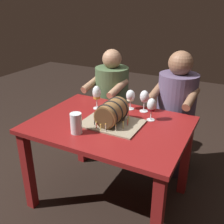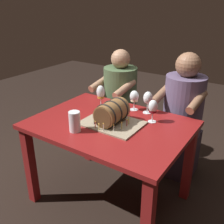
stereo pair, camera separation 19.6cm
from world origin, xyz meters
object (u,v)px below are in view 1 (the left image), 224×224
(person_seated_right, at_px, (175,117))
(wine_glass_white, at_px, (130,96))
(wine_glass_amber, at_px, (97,94))
(wine_glass_red, at_px, (152,106))
(person_seated_left, at_px, (112,108))
(dining_table, at_px, (110,136))
(beer_pint, at_px, (76,124))
(barrel_cake, at_px, (112,114))
(wine_glass_empty, at_px, (144,97))

(person_seated_right, bearing_deg, wine_glass_white, -130.61)
(person_seated_right, bearing_deg, wine_glass_amber, -139.76)
(wine_glass_amber, xyz_separation_m, person_seated_right, (0.58, 0.49, -0.30))
(wine_glass_red, relative_size, person_seated_left, 0.16)
(dining_table, xyz_separation_m, beer_pint, (-0.13, -0.25, 0.19))
(wine_glass_red, xyz_separation_m, beer_pint, (-0.40, -0.45, -0.05))
(dining_table, bearing_deg, barrel_cake, -14.25)
(wine_glass_red, bearing_deg, barrel_cake, -139.48)
(dining_table, xyz_separation_m, wine_glass_red, (0.26, 0.20, 0.24))
(beer_pint, distance_m, person_seated_right, 1.08)
(wine_glass_empty, bearing_deg, wine_glass_amber, -161.58)
(barrel_cake, bearing_deg, wine_glass_amber, 140.63)
(wine_glass_empty, height_order, person_seated_right, person_seated_right)
(wine_glass_red, distance_m, wine_glass_white, 0.27)
(wine_glass_empty, distance_m, beer_pint, 0.66)
(wine_glass_amber, bearing_deg, dining_table, -41.37)
(wine_glass_red, bearing_deg, person_seated_right, 81.11)
(wine_glass_amber, height_order, beer_pint, wine_glass_amber)
(person_seated_right, bearing_deg, person_seated_left, -179.98)
(dining_table, bearing_deg, wine_glass_amber, 138.63)
(wine_glass_red, bearing_deg, wine_glass_white, 151.04)
(wine_glass_empty, height_order, wine_glass_red, wine_glass_empty)
(wine_glass_red, bearing_deg, person_seated_left, 140.76)
(wine_glass_amber, relative_size, person_seated_left, 0.18)
(dining_table, height_order, wine_glass_white, wine_glass_white)
(wine_glass_white, distance_m, person_seated_right, 0.56)
(wine_glass_empty, relative_size, wine_glass_white, 1.07)
(barrel_cake, relative_size, person_seated_left, 0.39)
(wine_glass_red, height_order, person_seated_left, person_seated_left)
(beer_pint, relative_size, person_seated_right, 0.13)
(wine_glass_red, height_order, person_seated_right, person_seated_right)
(dining_table, bearing_deg, person_seated_left, 116.26)
(wine_glass_amber, relative_size, wine_glass_red, 1.13)
(wine_glass_empty, xyz_separation_m, person_seated_right, (0.19, 0.36, -0.29))
(wine_glass_empty, bearing_deg, barrel_cake, -110.51)
(dining_table, relative_size, barrel_cake, 2.67)
(barrel_cake, distance_m, wine_glass_amber, 0.34)
(person_seated_left, bearing_deg, wine_glass_white, -44.54)
(dining_table, distance_m, wine_glass_empty, 0.44)
(barrel_cake, xyz_separation_m, person_seated_right, (0.32, 0.70, -0.25))
(dining_table, height_order, barrel_cake, barrel_cake)
(wine_glass_amber, xyz_separation_m, person_seated_left, (-0.11, 0.49, -0.33))
(barrel_cake, height_order, person_seated_left, person_seated_left)
(dining_table, relative_size, wine_glass_empty, 6.41)
(wine_glass_white, xyz_separation_m, person_seated_left, (-0.37, 0.37, -0.31))
(wine_glass_empty, bearing_deg, dining_table, -114.47)
(wine_glass_amber, distance_m, wine_glass_white, 0.29)
(dining_table, height_order, beer_pint, beer_pint)
(wine_glass_red, xyz_separation_m, person_seated_right, (0.08, 0.50, -0.29))
(wine_glass_amber, bearing_deg, barrel_cake, -39.37)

